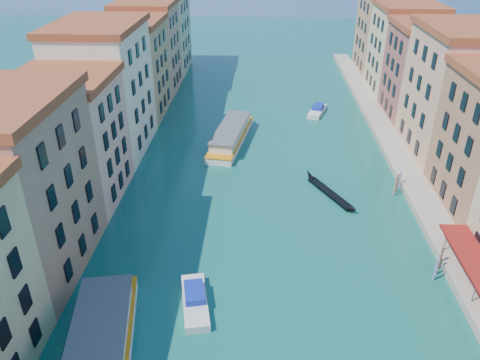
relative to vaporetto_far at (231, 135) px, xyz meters
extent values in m
cube|color=#A07558|center=(-20.19, -35.05, 8.21)|extent=(12.00, 17.00, 19.00)
cube|color=#DFA58B|center=(-20.19, -19.55, 6.96)|extent=(12.00, 14.00, 16.50)
cube|color=#923B1F|center=(-20.19, -19.55, 15.71)|extent=(12.80, 14.40, 1.00)
cube|color=beige|center=(-20.19, -3.55, 8.71)|extent=(12.00, 18.00, 20.00)
cube|color=#923B1F|center=(-20.19, -3.55, 19.21)|extent=(12.80, 18.40, 1.00)
cube|color=tan|center=(-20.19, 13.45, 7.46)|extent=(12.00, 16.00, 17.50)
cube|color=#923B1F|center=(-20.19, 13.45, 16.71)|extent=(12.80, 16.40, 1.00)
cube|color=tan|center=(-20.19, 28.95, 7.96)|extent=(12.00, 15.00, 18.50)
cube|color=#923B1F|center=(-20.19, 28.95, 17.71)|extent=(12.80, 15.40, 1.00)
cube|color=#C2B388|center=(-20.19, 44.95, 8.21)|extent=(12.00, 17.00, 19.00)
cube|color=tan|center=(35.81, -3.55, 8.71)|extent=(12.00, 18.00, 20.00)
cube|color=#923B1F|center=(35.81, -3.55, 19.21)|extent=(12.80, 18.40, 1.00)
cube|color=#995048|center=(35.81, 12.95, 7.46)|extent=(12.00, 15.00, 17.50)
cube|color=#923B1F|center=(35.81, 12.95, 16.71)|extent=(12.80, 15.40, 1.00)
cube|color=#D7B886|center=(35.81, 28.45, 7.96)|extent=(12.00, 16.00, 18.50)
cube|color=#923B1F|center=(35.81, 28.45, 17.71)|extent=(12.80, 16.40, 1.00)
cube|color=#AF7D56|center=(35.81, 44.95, 8.46)|extent=(12.00, 17.00, 19.50)
cube|color=#AA9F89|center=(27.81, -9.55, -0.79)|extent=(4.00, 140.00, 1.00)
cube|color=maroon|center=(28.01, -35.55, 1.71)|extent=(3.20, 12.60, 0.25)
cylinder|color=#575759|center=(26.61, -39.75, 0.21)|extent=(0.12, 0.12, 3.00)
cylinder|color=#575759|center=(26.61, -31.35, 0.21)|extent=(0.12, 0.12, 3.00)
cylinder|color=brown|center=(24.31, -35.55, 0.01)|extent=(0.24, 0.24, 3.20)
cylinder|color=brown|center=(24.91, -34.55, 0.01)|extent=(0.24, 0.24, 3.20)
cylinder|color=brown|center=(25.51, -33.55, 0.01)|extent=(0.24, 0.24, 3.20)
cylinder|color=brown|center=(24.31, -17.55, 0.01)|extent=(0.24, 0.24, 3.20)
cylinder|color=brown|center=(24.91, -16.55, 0.01)|extent=(0.24, 0.24, 3.20)
cylinder|color=brown|center=(25.51, -15.55, 0.01)|extent=(0.24, 0.24, 3.20)
cube|color=#575759|center=(-8.13, -49.54, 1.91)|extent=(7.92, 19.11, 0.28)
cube|color=white|center=(0.00, 0.00, -0.71)|extent=(7.33, 19.76, 1.16)
cube|color=silver|center=(0.00, 0.00, 0.54)|extent=(6.24, 15.87, 1.55)
cube|color=#575759|center=(0.00, 0.00, 1.46)|extent=(6.60, 16.39, 0.24)
cube|color=orange|center=(0.00, 0.00, -0.18)|extent=(7.37, 19.77, 0.24)
cube|color=black|center=(15.30, -17.76, -1.06)|extent=(5.58, 9.03, 0.48)
cone|color=black|center=(12.77, -13.05, -0.65)|extent=(1.86, 2.35, 1.79)
cone|color=black|center=(17.82, -22.47, -0.76)|extent=(1.69, 2.02, 1.58)
cube|color=silver|center=(-1.06, -40.55, -0.86)|extent=(3.89, 7.98, 0.87)
cube|color=#1429A3|center=(-1.17, -40.02, -0.09)|extent=(2.59, 3.61, 0.77)
cube|color=silver|center=(16.65, 14.91, -0.86)|extent=(4.65, 7.92, 0.86)
cube|color=#1429A3|center=(16.82, 15.42, -0.11)|extent=(2.87, 3.69, 0.76)
camera|label=1|loc=(5.13, -75.74, 32.83)|focal=35.00mm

